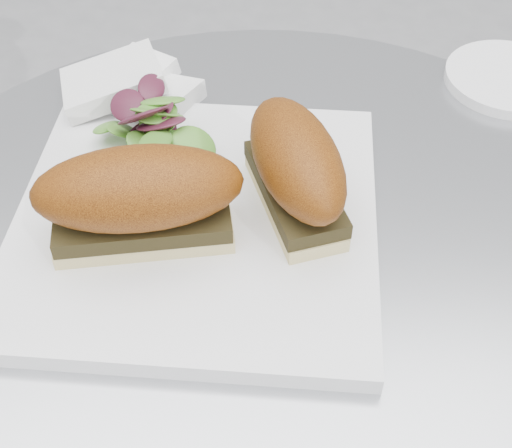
{
  "coord_description": "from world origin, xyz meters",
  "views": [
    {
      "loc": [
        -0.02,
        -0.36,
        1.16
      ],
      "look_at": [
        -0.01,
        0.01,
        0.77
      ],
      "focal_mm": 50.0,
      "sensor_mm": 36.0,
      "label": 1
    }
  ],
  "objects_px": {
    "plate": "(197,220)",
    "saucer": "(508,78)",
    "sandwich_left": "(139,197)",
    "sandwich_right": "(296,167)"
  },
  "relations": [
    {
      "from": "sandwich_left",
      "to": "sandwich_right",
      "type": "xyz_separation_m",
      "value": [
        0.12,
        0.03,
        0.0
      ]
    },
    {
      "from": "sandwich_left",
      "to": "saucer",
      "type": "xyz_separation_m",
      "value": [
        0.35,
        0.22,
        -0.05
      ]
    },
    {
      "from": "plate",
      "to": "sandwich_right",
      "type": "xyz_separation_m",
      "value": [
        0.08,
        0.01,
        0.05
      ]
    },
    {
      "from": "sandwich_right",
      "to": "plate",
      "type": "bearing_deg",
      "value": -100.71
    },
    {
      "from": "plate",
      "to": "saucer",
      "type": "height_order",
      "value": "plate"
    },
    {
      "from": "plate",
      "to": "sandwich_left",
      "type": "bearing_deg",
      "value": -147.96
    },
    {
      "from": "sandwich_left",
      "to": "plate",
      "type": "bearing_deg",
      "value": 26.65
    },
    {
      "from": "plate",
      "to": "sandwich_right",
      "type": "height_order",
      "value": "sandwich_right"
    },
    {
      "from": "sandwich_left",
      "to": "saucer",
      "type": "height_order",
      "value": "sandwich_left"
    },
    {
      "from": "saucer",
      "to": "plate",
      "type": "bearing_deg",
      "value": -148.21
    }
  ]
}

